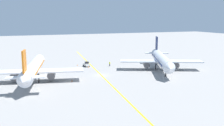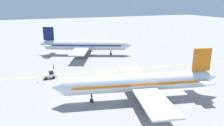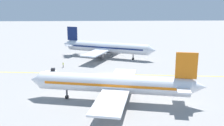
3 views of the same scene
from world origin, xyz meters
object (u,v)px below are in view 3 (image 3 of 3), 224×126
at_px(baggage_tug_white, 51,72).
at_px(traffic_cone_mid_apron, 58,74).
at_px(traffic_cone_near_nose, 130,85).
at_px(traffic_cone_by_wingtip, 38,77).
at_px(airplane_at_gate, 106,47).
at_px(ground_crew_worker, 63,65).
at_px(airplane_adjacent_stand, 115,84).

relative_size(baggage_tug_white, traffic_cone_mid_apron, 5.65).
distance_m(traffic_cone_near_nose, traffic_cone_mid_apron, 21.40).
bearing_deg(traffic_cone_near_nose, traffic_cone_by_wingtip, -107.71).
bearing_deg(traffic_cone_mid_apron, airplane_at_gate, 147.76).
distance_m(baggage_tug_white, traffic_cone_mid_apron, 1.90).
relative_size(ground_crew_worker, traffic_cone_near_nose, 3.05).
relative_size(airplane_at_gate, baggage_tug_white, 10.83).
height_order(airplane_at_gate, traffic_cone_near_nose, airplane_at_gate).
relative_size(airplane_adjacent_stand, ground_crew_worker, 20.99).
height_order(airplane_adjacent_stand, ground_crew_worker, airplane_adjacent_stand).
height_order(traffic_cone_mid_apron, traffic_cone_by_wingtip, same).
height_order(baggage_tug_white, traffic_cone_mid_apron, baggage_tug_white).
xyz_separation_m(baggage_tug_white, traffic_cone_mid_apron, (-0.32, 1.77, -0.63)).
distance_m(airplane_at_gate, traffic_cone_mid_apron, 26.08).
xyz_separation_m(airplane_at_gate, traffic_cone_by_wingtip, (24.78, -18.76, -3.43)).
relative_size(ground_crew_worker, traffic_cone_mid_apron, 3.05).
distance_m(airplane_at_gate, airplane_adjacent_stand, 42.38).
bearing_deg(traffic_cone_near_nose, airplane_adjacent_stand, -23.10).
xyz_separation_m(ground_crew_worker, traffic_cone_mid_apron, (8.12, -0.27, -0.63)).
height_order(ground_crew_worker, traffic_cone_by_wingtip, ground_crew_worker).
xyz_separation_m(baggage_tug_white, traffic_cone_by_wingtip, (2.60, -3.20, -0.63)).
relative_size(ground_crew_worker, traffic_cone_by_wingtip, 3.05).
bearing_deg(traffic_cone_mid_apron, ground_crew_worker, 178.06).
xyz_separation_m(ground_crew_worker, traffic_cone_near_nose, (18.58, 18.39, -0.63)).
bearing_deg(traffic_cone_near_nose, ground_crew_worker, -135.28).
distance_m(airplane_adjacent_stand, baggage_tug_white, 26.01).
relative_size(airplane_at_gate, traffic_cone_mid_apron, 61.21).
xyz_separation_m(baggage_tug_white, traffic_cone_near_nose, (10.15, 20.44, -0.63)).
bearing_deg(airplane_adjacent_stand, traffic_cone_by_wingtip, -132.28).
bearing_deg(baggage_tug_white, traffic_cone_mid_apron, 100.11).
xyz_separation_m(airplane_at_gate, traffic_cone_near_nose, (32.33, 4.88, -3.43)).
relative_size(traffic_cone_near_nose, traffic_cone_by_wingtip, 1.00).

